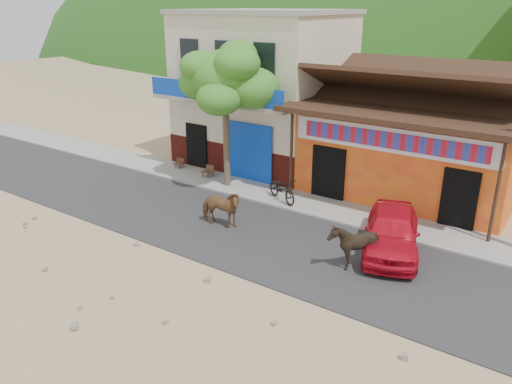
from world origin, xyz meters
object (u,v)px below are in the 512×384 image
cafe_chair_right (208,167)px  cow_dark (353,245)px  red_car (392,231)px  tree (226,116)px  cow_tan (220,208)px  cafe_chair_left (179,159)px  scooter (282,189)px

cafe_chair_right → cow_dark: bearing=-22.3°
red_car → cafe_chair_right: red_car is taller
tree → cow_tan: tree is taller
cow_tan → cow_dark: size_ratio=1.12×
cafe_chair_right → tree: bearing=-13.2°
cafe_chair_right → cafe_chair_left: bearing=174.3°
scooter → cafe_chair_right: 4.33m
tree → scooter: tree is taller
scooter → cafe_chair_left: size_ratio=2.25×
cow_tan → cafe_chair_right: cow_tan is taller
red_car → cow_dark: bearing=-126.9°
cow_dark → cafe_chair_left: bearing=-120.9°
tree → cafe_chair_right: size_ratio=6.38×
tree → cafe_chair_left: bearing=170.1°
tree → cow_tan: bearing=-55.4°
cafe_chair_left → cafe_chair_right: 1.98m
scooter → red_car: bearing=-80.2°
cow_dark → cafe_chair_right: (-8.80, 3.81, -0.18)m
cow_tan → cow_dark: bearing=-102.2°
cow_dark → cafe_chair_right: cow_dark is taller
red_car → cafe_chair_left: size_ratio=5.02×
tree → red_car: size_ratio=1.47×
scooter → cafe_chair_left: 6.31m
cow_tan → cow_dark: (5.08, -0.09, 0.04)m
cow_tan → cafe_chair_left: (-5.69, 3.95, -0.20)m
red_car → scooter: size_ratio=2.24×
cow_tan → cafe_chair_left: cow_tan is taller
cow_tan → cow_dark: 5.08m
red_car → cafe_chair_right: bearing=148.4°
cafe_chair_left → cow_dark: bearing=-36.9°
scooter → cafe_chair_left: bearing=109.8°
cafe_chair_left → red_car: bearing=-28.1°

